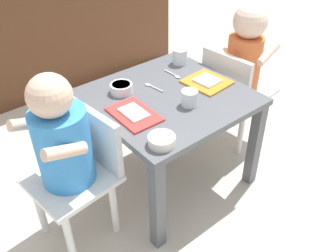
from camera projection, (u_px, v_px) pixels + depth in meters
ground_plane at (168, 175)px, 1.72m from camera, size 7.00×7.00×0.00m
kitchen_cabinet_back at (40, 5)px, 2.15m from camera, size 1.71×0.31×1.02m
dining_table at (168, 110)px, 1.51m from camera, size 0.60×0.58×0.44m
seated_child_left at (65, 144)px, 1.22m from camera, size 0.31×0.31×0.70m
seated_child_right at (243, 61)px, 1.70m from camera, size 0.30×0.30×0.71m
dog at (72, 108)px, 1.83m from camera, size 0.19×0.41×0.29m
food_tray_left at (134, 114)px, 1.34m from camera, size 0.14×0.20×0.02m
food_tray_right at (207, 82)px, 1.54m from camera, size 0.17×0.19×0.02m
water_cup_left at (189, 99)px, 1.39m from camera, size 0.06×0.06×0.06m
water_cup_right at (180, 57)px, 1.67m from camera, size 0.07×0.07×0.07m
cereal_bowl_left_side at (121, 88)px, 1.47m from camera, size 0.09×0.09×0.04m
cereal_bowl_right_side at (162, 140)px, 1.20m from camera, size 0.09×0.09×0.03m
spoon_by_left_tray at (174, 75)px, 1.59m from camera, size 0.02×0.10×0.01m
spoon_by_right_tray at (152, 87)px, 1.51m from camera, size 0.03×0.10×0.01m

